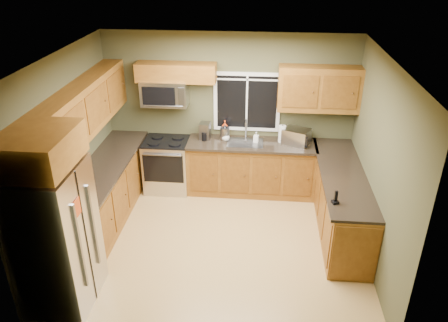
% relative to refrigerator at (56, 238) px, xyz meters
% --- Properties ---
extents(floor, '(4.20, 4.20, 0.00)m').
position_rel_refrigerator_xyz_m(floor, '(1.74, 1.30, -0.90)').
color(floor, '#B0894D').
rests_on(floor, ground).
extents(ceiling, '(4.20, 4.20, 0.00)m').
position_rel_refrigerator_xyz_m(ceiling, '(1.74, 1.30, 1.80)').
color(ceiling, white).
rests_on(ceiling, back_wall).
extents(back_wall, '(4.20, 0.00, 4.20)m').
position_rel_refrigerator_xyz_m(back_wall, '(1.74, 3.10, 0.45)').
color(back_wall, '#48472C').
rests_on(back_wall, ground).
extents(front_wall, '(4.20, 0.00, 4.20)m').
position_rel_refrigerator_xyz_m(front_wall, '(1.74, -0.50, 0.45)').
color(front_wall, '#48472C').
rests_on(front_wall, ground).
extents(left_wall, '(0.00, 3.60, 3.60)m').
position_rel_refrigerator_xyz_m(left_wall, '(-0.36, 1.30, 0.45)').
color(left_wall, '#48472C').
rests_on(left_wall, ground).
extents(right_wall, '(0.00, 3.60, 3.60)m').
position_rel_refrigerator_xyz_m(right_wall, '(3.84, 1.30, 0.45)').
color(right_wall, '#48472C').
rests_on(right_wall, ground).
extents(window, '(1.12, 0.03, 1.02)m').
position_rel_refrigerator_xyz_m(window, '(2.04, 3.08, 0.65)').
color(window, white).
rests_on(window, back_wall).
extents(base_cabinets_left, '(0.60, 2.65, 0.90)m').
position_rel_refrigerator_xyz_m(base_cabinets_left, '(-0.06, 1.78, -0.45)').
color(base_cabinets_left, brown).
rests_on(base_cabinets_left, ground).
extents(countertop_left, '(0.65, 2.65, 0.04)m').
position_rel_refrigerator_xyz_m(countertop_left, '(-0.04, 1.78, 0.02)').
color(countertop_left, black).
rests_on(countertop_left, base_cabinets_left).
extents(base_cabinets_back, '(2.17, 0.60, 0.90)m').
position_rel_refrigerator_xyz_m(base_cabinets_back, '(2.15, 2.80, -0.45)').
color(base_cabinets_back, brown).
rests_on(base_cabinets_back, ground).
extents(countertop_back, '(2.17, 0.65, 0.04)m').
position_rel_refrigerator_xyz_m(countertop_back, '(2.15, 2.78, 0.02)').
color(countertop_back, black).
rests_on(countertop_back, base_cabinets_back).
extents(base_cabinets_peninsula, '(0.60, 2.52, 0.90)m').
position_rel_refrigerator_xyz_m(base_cabinets_peninsula, '(3.54, 1.84, -0.45)').
color(base_cabinets_peninsula, brown).
rests_on(base_cabinets_peninsula, ground).
extents(countertop_peninsula, '(0.65, 2.50, 0.04)m').
position_rel_refrigerator_xyz_m(countertop_peninsula, '(3.51, 1.85, 0.02)').
color(countertop_peninsula, black).
rests_on(countertop_peninsula, base_cabinets_peninsula).
extents(upper_cabinets_left, '(0.33, 2.65, 0.72)m').
position_rel_refrigerator_xyz_m(upper_cabinets_left, '(-0.20, 1.78, 0.96)').
color(upper_cabinets_left, brown).
rests_on(upper_cabinets_left, left_wall).
extents(upper_cabinets_back_left, '(1.30, 0.33, 0.30)m').
position_rel_refrigerator_xyz_m(upper_cabinets_back_left, '(0.89, 2.94, 1.17)').
color(upper_cabinets_back_left, brown).
rests_on(upper_cabinets_back_left, back_wall).
extents(upper_cabinets_back_right, '(1.30, 0.33, 0.72)m').
position_rel_refrigerator_xyz_m(upper_cabinets_back_right, '(3.19, 2.94, 0.96)').
color(upper_cabinets_back_right, brown).
rests_on(upper_cabinets_back_right, back_wall).
extents(upper_cabinet_over_fridge, '(0.72, 0.90, 0.38)m').
position_rel_refrigerator_xyz_m(upper_cabinet_over_fridge, '(-0.00, 0.00, 1.13)').
color(upper_cabinet_over_fridge, brown).
rests_on(upper_cabinet_over_fridge, left_wall).
extents(refrigerator, '(0.74, 0.90, 1.80)m').
position_rel_refrigerator_xyz_m(refrigerator, '(0.00, 0.00, 0.00)').
color(refrigerator, '#B7B7BC').
rests_on(refrigerator, ground).
extents(range, '(0.76, 0.69, 0.94)m').
position_rel_refrigerator_xyz_m(range, '(0.69, 2.77, -0.43)').
color(range, '#B7B7BC').
rests_on(range, ground).
extents(microwave, '(0.76, 0.41, 0.42)m').
position_rel_refrigerator_xyz_m(microwave, '(0.69, 2.91, 0.83)').
color(microwave, '#B7B7BC').
rests_on(microwave, back_wall).
extents(sink, '(0.60, 0.42, 0.36)m').
position_rel_refrigerator_xyz_m(sink, '(2.04, 2.79, 0.05)').
color(sink, slate).
rests_on(sink, countertop_back).
extents(toaster_oven, '(0.51, 0.47, 0.26)m').
position_rel_refrigerator_xyz_m(toaster_oven, '(2.88, 2.82, 0.17)').
color(toaster_oven, '#B7B7BC').
rests_on(toaster_oven, countertop_back).
extents(coffee_maker, '(0.19, 0.24, 0.28)m').
position_rel_refrigerator_xyz_m(coffee_maker, '(1.35, 2.88, 0.17)').
color(coffee_maker, slate).
rests_on(coffee_maker, countertop_back).
extents(kettle, '(0.17, 0.17, 0.28)m').
position_rel_refrigerator_xyz_m(kettle, '(1.69, 2.86, 0.17)').
color(kettle, '#B7B7BC').
rests_on(kettle, countertop_back).
extents(paper_towel_roll, '(0.14, 0.14, 0.32)m').
position_rel_refrigerator_xyz_m(paper_towel_roll, '(2.65, 2.88, 0.18)').
color(paper_towel_roll, white).
rests_on(paper_towel_roll, countertop_back).
extents(soap_bottle_a, '(0.13, 0.13, 0.30)m').
position_rel_refrigerator_xyz_m(soap_bottle_a, '(1.68, 2.99, 0.19)').
color(soap_bottle_a, '#CC4113').
rests_on(soap_bottle_a, countertop_back).
extents(soap_bottle_b, '(0.10, 0.10, 0.18)m').
position_rel_refrigerator_xyz_m(soap_bottle_b, '(2.22, 2.83, 0.13)').
color(soap_bottle_b, white).
rests_on(soap_bottle_b, countertop_back).
extents(soap_bottle_c, '(0.18, 0.18, 0.18)m').
position_rel_refrigerator_xyz_m(soap_bottle_c, '(1.70, 2.84, 0.13)').
color(soap_bottle_c, white).
rests_on(soap_bottle_c, countertop_back).
extents(cordless_phone, '(0.10, 0.10, 0.18)m').
position_rel_refrigerator_xyz_m(cordless_phone, '(3.29, 0.99, 0.09)').
color(cordless_phone, black).
rests_on(cordless_phone, countertop_peninsula).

